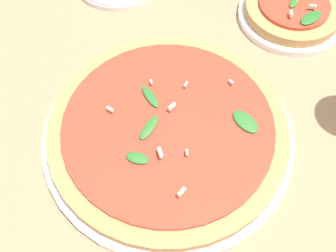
{
  "coord_description": "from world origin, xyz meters",
  "views": [
    {
      "loc": [
        -0.15,
        -0.22,
        0.51
      ],
      "look_at": [
        -0.01,
        0.04,
        0.03
      ],
      "focal_mm": 42.0,
      "sensor_mm": 36.0,
      "label": 1
    }
  ],
  "objects": [
    {
      "name": "ground_plane",
      "position": [
        0.0,
        0.0,
        0.0
      ],
      "size": [
        6.0,
        6.0,
        0.0
      ],
      "primitive_type": "plane",
      "color": "#9E7A56"
    },
    {
      "name": "pizza_arugula_main",
      "position": [
        -0.01,
        0.04,
        0.02
      ],
      "size": [
        0.37,
        0.37,
        0.05
      ],
      "color": "white",
      "rests_on": "ground_plane"
    },
    {
      "name": "pizza_personal_side",
      "position": [
        0.3,
        0.15,
        0.02
      ],
      "size": [
        0.19,
        0.19,
        0.05
      ],
      "color": "white",
      "rests_on": "ground_plane"
    }
  ]
}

